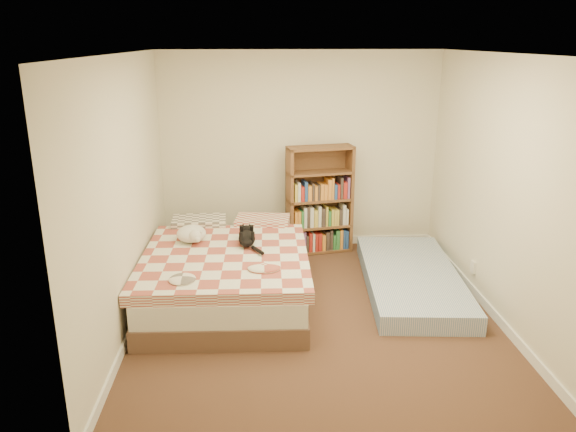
{
  "coord_description": "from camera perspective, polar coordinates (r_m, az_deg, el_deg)",
  "views": [
    {
      "loc": [
        -0.55,
        -5.01,
        2.62
      ],
      "look_at": [
        -0.25,
        0.3,
        0.94
      ],
      "focal_mm": 35.0,
      "sensor_mm": 36.0,
      "label": 1
    }
  ],
  "objects": [
    {
      "name": "room",
      "position": [
        5.24,
        2.93,
        1.77
      ],
      "size": [
        3.51,
        4.01,
        2.51
      ],
      "color": "#4C2D20",
      "rests_on": "ground"
    },
    {
      "name": "bed",
      "position": [
        6.0,
        -6.2,
        -5.56
      ],
      "size": [
        1.7,
        2.3,
        0.61
      ],
      "rotation": [
        0.0,
        0.0,
        -0.02
      ],
      "color": "brown",
      "rests_on": "room"
    },
    {
      "name": "bookshelf",
      "position": [
        7.14,
        3.18,
        0.39
      ],
      "size": [
        0.87,
        0.42,
        1.37
      ],
      "rotation": [
        0.0,
        0.0,
        0.19
      ],
      "color": "brown",
      "rests_on": "room"
    },
    {
      "name": "floor_mattress",
      "position": [
        6.36,
        12.39,
        -6.24
      ],
      "size": [
        1.15,
        2.25,
        0.2
      ],
      "primitive_type": "cube",
      "rotation": [
        0.0,
        0.0,
        -0.08
      ],
      "color": "#7190BD",
      "rests_on": "room"
    },
    {
      "name": "black_cat",
      "position": [
        5.97,
        -4.17,
        -2.16
      ],
      "size": [
        0.22,
        0.66,
        0.15
      ],
      "rotation": [
        0.0,
        0.0,
        0.03
      ],
      "color": "black",
      "rests_on": "bed"
    },
    {
      "name": "white_dog",
      "position": [
        6.08,
        -9.71,
        -1.8
      ],
      "size": [
        0.41,
        0.44,
        0.17
      ],
      "rotation": [
        0.0,
        0.0,
        -0.35
      ],
      "color": "silver",
      "rests_on": "bed"
    }
  ]
}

